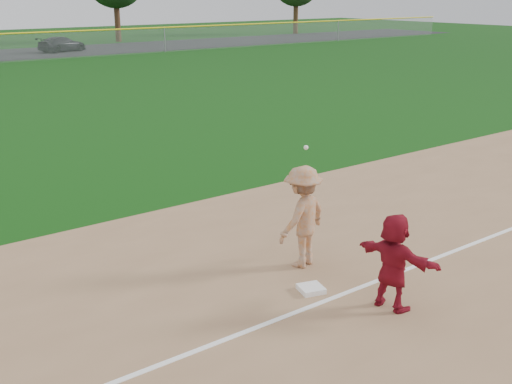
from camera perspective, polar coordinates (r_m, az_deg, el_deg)
ground at (r=11.65m, az=4.54°, el=-7.89°), size 160.00×160.00×0.00m
foul_line at (r=11.12m, az=7.33°, el=-9.14°), size 60.00×0.10×0.01m
first_base at (r=11.22m, az=4.92°, el=-8.57°), size 0.50×0.50×0.09m
base_runner at (r=10.57m, az=12.14°, el=-6.07°), size 0.67×1.55×1.62m
car_right at (r=57.35m, az=-16.86°, el=12.47°), size 4.59×3.05×1.23m
first_base_play at (r=11.89m, az=4.15°, el=-2.20°), size 1.38×1.00×2.40m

